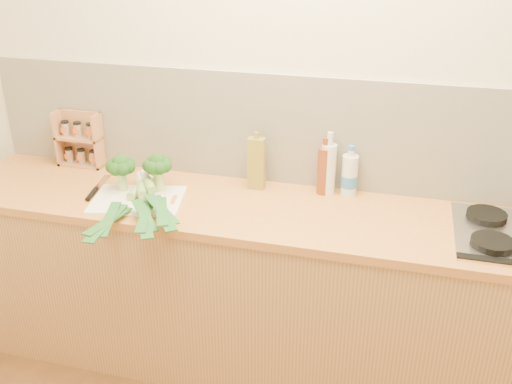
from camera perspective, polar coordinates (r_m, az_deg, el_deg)
room_shell at (r=2.73m, az=4.23°, el=6.02°), size 3.50×3.50×3.50m
counter at (r=2.80m, az=2.60°, el=-9.94°), size 3.20×0.62×0.90m
chopping_board at (r=2.70m, az=-11.74°, el=-0.78°), size 0.46×0.38×0.01m
broccoli_left at (r=2.75m, az=-13.36°, el=2.51°), size 0.14×0.14×0.18m
broccoli_right at (r=2.71m, az=-9.82°, el=2.62°), size 0.14×0.14×0.19m
leek_front at (r=2.68m, az=-12.28°, el=-0.29°), size 0.11×0.73×0.04m
leek_mid at (r=2.61m, az=-11.29°, el=-0.46°), size 0.34×0.59×0.04m
leek_back at (r=2.60m, az=-10.23°, el=-0.09°), size 0.39×0.53×0.04m
chefs_knife at (r=2.83m, az=-15.85°, el=0.10°), size 0.08×0.31×0.02m
spice_rack at (r=3.14m, az=-17.10°, el=4.80°), size 0.24×0.10×0.29m
oil_tin at (r=2.72m, az=0.05°, el=2.90°), size 0.08×0.05×0.29m
glass_bottle at (r=2.69m, az=7.26°, el=2.39°), size 0.07×0.07×0.30m
amber_bottle at (r=2.69m, az=6.82°, el=2.20°), size 0.06×0.06×0.28m
water_bottle at (r=2.71m, az=9.32°, el=1.58°), size 0.08×0.08×0.22m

